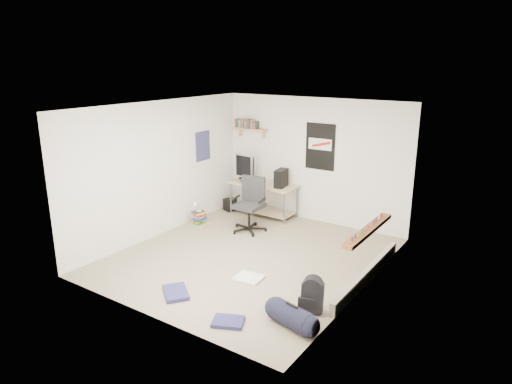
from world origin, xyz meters
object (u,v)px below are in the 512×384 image
Objects in this scene: desk at (263,198)px; book_stack at (199,217)px; duffel_bag at (292,317)px; office_chair at (249,207)px; backpack at (312,297)px.

desk is 1.44m from book_stack.
book_stack is at bearing 160.47° from duffel_bag.
office_chair is 1.87× the size of duffel_bag.
backpack is (2.37, -1.95, -0.29)m from office_chair.
desk reaches higher than book_stack.
office_chair reaches higher than desk.
duffel_bag reaches higher than book_stack.
desk is 3.33× the size of book_stack.
book_stack is (-1.06, -0.24, -0.34)m from office_chair.
duffel_bag is at bearing -57.88° from office_chair.
duffel_bag is at bearing -66.94° from desk.
backpack is at bearing -51.19° from office_chair.
duffel_bag is 4.03m from book_stack.
desk reaches higher than duffel_bag.
office_chair is at bearing 122.07° from backpack.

